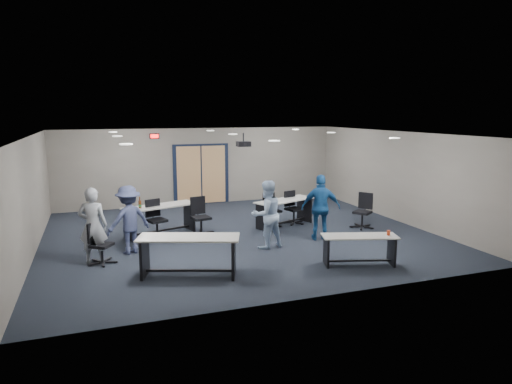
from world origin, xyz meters
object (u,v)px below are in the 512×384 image
object	(u,v)px
chair_back_b	(201,216)
chair_back_c	(272,210)
chair_loose_right	(362,211)
table_back_right	(285,208)
chair_loose_left	(101,243)
chair_back_d	(294,208)
person_lightblue	(267,214)
person_navy	(321,207)
table_front_right	(360,245)
person_gray	(93,226)
table_front_left	(189,249)
table_back_left	(160,215)
chair_back_a	(157,219)
person_back	(129,220)

from	to	relation	value
chair_back_b	chair_back_c	bearing A→B (deg)	-3.42
chair_loose_right	chair_back_b	bearing A→B (deg)	-136.40
table_back_right	chair_loose_left	distance (m)	5.37
chair_back_d	person_lightblue	distance (m)	2.59
person_navy	table_back_right	bearing A→B (deg)	-59.84
table_front_right	chair_loose_right	bearing A→B (deg)	73.64
person_gray	table_front_left	bearing A→B (deg)	155.56
table_back_left	chair_back_a	bearing A→B (deg)	-130.12
table_back_right	chair_back_a	world-z (taller)	chair_back_a
table_back_left	person_gray	bearing A→B (deg)	-148.26
table_front_right	table_back_right	size ratio (longest dim) A/B	0.85
table_front_right	chair_back_d	bearing A→B (deg)	104.45
table_front_right	person_back	distance (m)	5.26
person_lightblue	person_navy	bearing A→B (deg)	174.78
chair_back_a	chair_back_c	world-z (taller)	chair_back_a
chair_back_a	person_back	xyz separation A→B (m)	(-0.79, -1.16, 0.30)
person_back	chair_back_d	bearing A→B (deg)	172.33
table_back_left	person_back	bearing A→B (deg)	-138.89
person_lightblue	chair_back_b	bearing A→B (deg)	-66.63
person_lightblue	person_back	xyz separation A→B (m)	(-3.17, 0.67, -0.03)
person_lightblue	person_navy	size ratio (longest dim) A/B	0.98
table_back_left	person_navy	world-z (taller)	person_navy
person_back	table_back_right	bearing A→B (deg)	171.87
table_back_right	chair_back_d	bearing A→B (deg)	-0.86
chair_back_a	person_lightblue	size ratio (longest dim) A/B	0.60
table_back_left	chair_back_d	world-z (taller)	table_back_left
chair_back_c	person_gray	world-z (taller)	person_gray
table_front_left	person_navy	xyz separation A→B (m)	(3.73, 1.49, 0.29)
chair_back_c	person_lightblue	xyz separation A→B (m)	(-0.93, -1.97, 0.35)
chair_back_b	person_lightblue	distance (m)	2.12
table_back_right	chair_back_c	size ratio (longest dim) A/B	2.10
table_front_left	chair_back_a	size ratio (longest dim) A/B	2.13
chair_loose_left	table_front_right	bearing A→B (deg)	-76.78
chair_back_a	chair_loose_right	size ratio (longest dim) A/B	1.00
chair_back_a	table_back_right	bearing A→B (deg)	-20.11
table_front_right	chair_back_d	xyz separation A→B (m)	(0.19, 3.84, 0.03)
table_front_left	chair_back_c	xyz separation A→B (m)	(3.10, 3.26, -0.08)
chair_back_d	chair_loose_right	size ratio (longest dim) A/B	0.96
chair_loose_right	person_lightblue	xyz separation A→B (m)	(-3.24, -0.87, 0.33)
chair_back_b	chair_back_c	world-z (taller)	chair_back_b
chair_loose_left	chair_back_d	bearing A→B (deg)	-37.17
chair_back_d	chair_loose_left	world-z (taller)	chair_back_d
table_front_left	table_front_right	xyz separation A→B (m)	(3.60, -0.56, -0.11)
table_front_right	chair_loose_left	distance (m)	5.58
chair_back_d	person_gray	size ratio (longest dim) A/B	0.57
chair_loose_left	person_back	size ratio (longest dim) A/B	0.57
chair_back_b	chair_loose_right	bearing A→B (deg)	-21.04
chair_back_c	chair_back_d	xyz separation A→B (m)	(0.69, 0.02, 0.00)
chair_back_d	chair_loose_left	distance (m)	5.75
table_back_right	chair_loose_right	bearing A→B (deg)	-48.25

